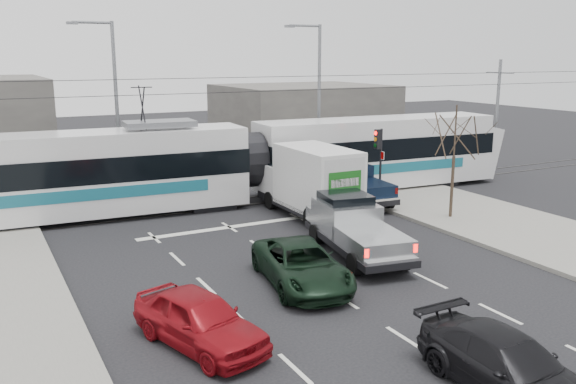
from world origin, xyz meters
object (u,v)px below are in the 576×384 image
traffic_signal (379,149)px  red_car (199,319)px  street_lamp_near (316,92)px  tram (249,161)px  green_car (302,265)px  bare_tree (455,136)px  street_lamp_far (113,96)px  dark_car (508,365)px  box_truck (311,182)px  silver_pickup (353,226)px  navy_pickup (353,181)px

traffic_signal → red_car: size_ratio=0.86×
street_lamp_near → tram: (-6.30, -4.12, -3.04)m
street_lamp_near → green_car: size_ratio=1.84×
green_car → street_lamp_near: bearing=68.0°
bare_tree → street_lamp_far: 17.97m
street_lamp_near → street_lamp_far: bearing=170.1°
traffic_signal → dark_car: bearing=-116.8°
street_lamp_near → box_truck: bearing=-121.8°
dark_car → street_lamp_far: bearing=95.9°
bare_tree → red_car: 15.82m
bare_tree → box_truck: bearing=147.4°
bare_tree → green_car: size_ratio=1.02×
silver_pickup → dark_car: 9.97m
red_car → dark_car: (5.16, -5.27, -0.05)m
box_truck → green_car: (-4.52, -7.24, -0.94)m
box_truck → tram: bearing=107.9°
bare_tree → box_truck: 6.66m
street_lamp_far → dark_car: 25.63m
traffic_signal → dark_car: (-7.88, -15.59, -2.08)m
street_lamp_near → silver_pickup: 15.37m
traffic_signal → tram: (-5.46, 3.38, -0.67)m
street_lamp_far → tram: 8.59m
street_lamp_far → tram: bearing=-49.6°
dark_car → navy_pickup: bearing=66.6°
street_lamp_near → street_lamp_far: size_ratio=1.00×
street_lamp_far → dark_car: bearing=-83.7°
box_truck → green_car: size_ratio=1.34×
street_lamp_near → red_car: 23.02m
bare_tree → dark_car: size_ratio=1.10×
bare_tree → silver_pickup: bare_tree is taller
street_lamp_far → green_car: (1.96, -17.35, -4.43)m
box_truck → navy_pickup: 3.59m
bare_tree → red_car: bare_tree is taller
tram → green_car: tram is taller
traffic_signal → box_truck: 4.37m
box_truck → navy_pickup: bearing=24.2°
bare_tree → navy_pickup: bare_tree is taller
bare_tree → street_lamp_near: size_ratio=0.56×
street_lamp_near → silver_pickup: bearing=-115.1°
tram → silver_pickup: (0.01, -9.31, -1.01)m
silver_pickup → green_car: (-3.26, -1.92, -0.38)m
silver_pickup → street_lamp_near: bearing=74.9°
street_lamp_far → tram: (5.20, -6.12, -3.04)m
red_car → dark_car: bearing=-62.2°
box_truck → bare_tree: bearing=-32.4°
silver_pickup → dark_car: bearing=-94.2°
red_car → green_car: bearing=13.0°
box_truck → traffic_signal: bearing=8.4°
silver_pickup → green_car: 3.80m
tram → dark_car: 19.18m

